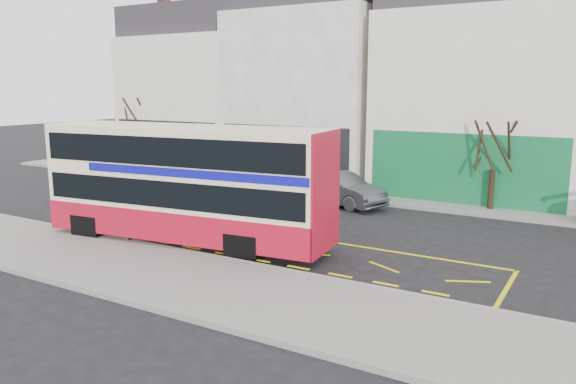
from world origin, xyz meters
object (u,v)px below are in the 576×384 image
Objects in this scene: bus_stop_post at (129,186)px; car_silver at (187,172)px; street_tree_right at (495,133)px; double_decker_bus at (187,183)px; street_tree_left at (138,107)px; car_grey at (339,189)px.

car_silver is at bearing 117.91° from bus_stop_post.
car_silver is at bearing -173.21° from street_tree_right.
double_decker_bus is at bearing -154.48° from car_silver.
bus_stop_post is at bearing -45.89° from street_tree_left.
street_tree_left is at bearing 130.92° from bus_stop_post.
street_tree_left is 20.80m from street_tree_right.
street_tree_right is (14.92, 1.78, 2.56)m from car_silver.
street_tree_left reaches higher than double_decker_bus.
bus_stop_post is at bearing 178.20° from car_grey.
bus_stop_post is (-1.61, -0.99, -0.11)m from double_decker_bus.
car_silver is (-5.62, 9.31, -1.20)m from bus_stop_post.
car_silver is 7.13m from street_tree_left.
car_grey is at bearing -106.47° from car_silver.
street_tree_right is at bearing -54.46° from car_grey.
bus_stop_post reaches higher than car_grey.
double_decker_bus is 8.44m from car_grey.
bus_stop_post is 9.80m from car_grey.
street_tree_left is (-11.48, 11.84, 1.97)m from bus_stop_post.
bus_stop_post is 10.94m from car_silver.
bus_stop_post is at bearing -129.99° from street_tree_right.
double_decker_bus is 2.26× the size of car_silver.
street_tree_left is at bearing 133.88° from double_decker_bus.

